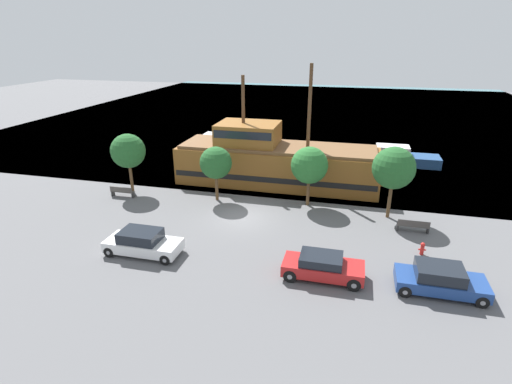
{
  "coord_description": "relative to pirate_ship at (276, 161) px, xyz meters",
  "views": [
    {
      "loc": [
        7.11,
        -24.57,
        11.92
      ],
      "look_at": [
        0.49,
        2.0,
        1.2
      ],
      "focal_mm": 28.0,
      "sensor_mm": 36.0,
      "label": 1
    }
  ],
  "objects": [
    {
      "name": "moored_boat_outer",
      "position": [
        -8.62,
        9.49,
        -1.33
      ],
      "size": [
        5.5,
        2.46,
        1.72
      ],
      "color": "maroon",
      "rests_on": "water_surface"
    },
    {
      "name": "water_surface",
      "position": [
        -0.86,
        36.5,
        -1.97
      ],
      "size": [
        80.0,
        80.0,
        0.0
      ],
      "primitive_type": "plane",
      "color": "teal",
      "rests_on": "ground"
    },
    {
      "name": "ground_plane",
      "position": [
        -0.86,
        -7.5,
        -1.97
      ],
      "size": [
        160.0,
        160.0,
        0.0
      ],
      "primitive_type": "plane",
      "color": "#5B5B5E"
    },
    {
      "name": "parked_car_curb_front",
      "position": [
        -5.12,
        -13.75,
        -1.25
      ],
      "size": [
        4.39,
        1.89,
        1.46
      ],
      "color": "white",
      "rests_on": "ground_plane"
    },
    {
      "name": "parked_car_curb_mid",
      "position": [
        5.28,
        -13.76,
        -1.28
      ],
      "size": [
        4.21,
        1.82,
        1.34
      ],
      "color": "#B21E1E",
      "rests_on": "ground_plane"
    },
    {
      "name": "moored_boat_dockside",
      "position": [
        10.6,
        8.35,
        -1.28
      ],
      "size": [
        7.85,
        2.42,
        1.83
      ],
      "color": "navy",
      "rests_on": "water_surface"
    },
    {
      "name": "fire_hydrant",
      "position": [
        10.72,
        -9.91,
        -1.56
      ],
      "size": [
        0.42,
        0.25,
        0.76
      ],
      "color": "red",
      "rests_on": "ground_plane"
    },
    {
      "name": "bench_promenade_west",
      "position": [
        10.53,
        -7.0,
        -1.52
      ],
      "size": [
        1.98,
        0.45,
        0.85
      ],
      "color": "#4C4742",
      "rests_on": "ground_plane"
    },
    {
      "name": "tree_row_east",
      "position": [
        -10.87,
        -5.03,
        1.51
      ],
      "size": [
        2.7,
        2.7,
        4.85
      ],
      "color": "brown",
      "rests_on": "ground_plane"
    },
    {
      "name": "parked_car_curb_rear",
      "position": [
        11.04,
        -13.59,
        -1.27
      ],
      "size": [
        4.3,
        1.96,
        1.42
      ],
      "color": "navy",
      "rests_on": "ground_plane"
    },
    {
      "name": "tree_row_mideast",
      "position": [
        -3.66,
        -4.85,
        1.02
      ],
      "size": [
        2.45,
        2.45,
        4.23
      ],
      "color": "brown",
      "rests_on": "ground_plane"
    },
    {
      "name": "pirate_ship",
      "position": [
        0.0,
        0.0,
        0.0
      ],
      "size": [
        18.2,
        4.89,
        10.0
      ],
      "color": "brown",
      "rests_on": "water_surface"
    },
    {
      "name": "tree_row_midwest",
      "position": [
        3.32,
        -4.16,
        1.16
      ],
      "size": [
        2.72,
        2.72,
        4.5
      ],
      "color": "brown",
      "rests_on": "ground_plane"
    },
    {
      "name": "bench_promenade_east",
      "position": [
        -11.16,
        -6.09,
        -1.52
      ],
      "size": [
        1.93,
        0.45,
        0.85
      ],
      "color": "#4C4742",
      "rests_on": "ground_plane"
    },
    {
      "name": "tree_row_west",
      "position": [
        9.08,
        -4.98,
        1.66
      ],
      "size": [
        2.88,
        2.88,
        5.08
      ],
      "color": "brown",
      "rests_on": "ground_plane"
    }
  ]
}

